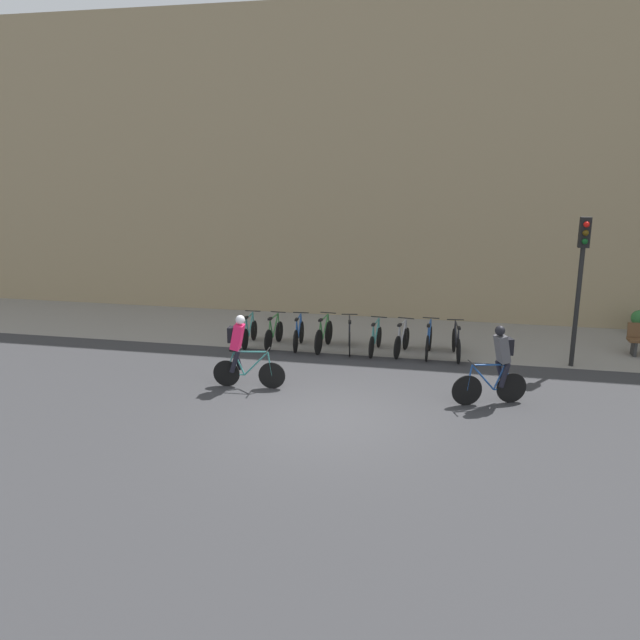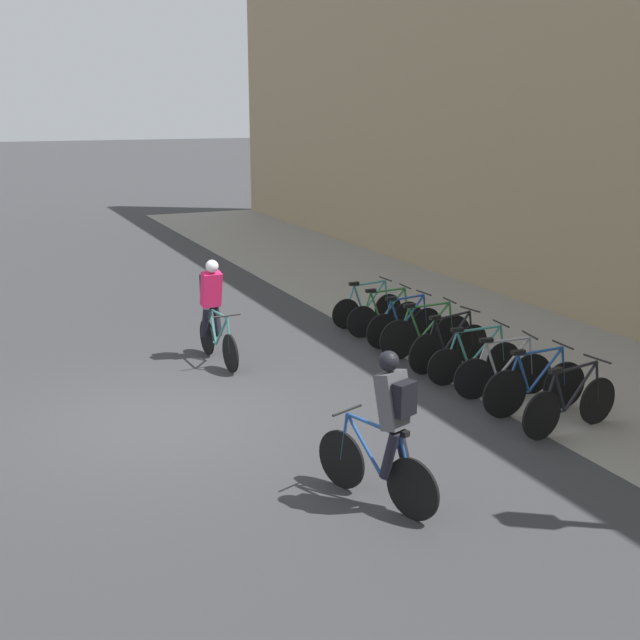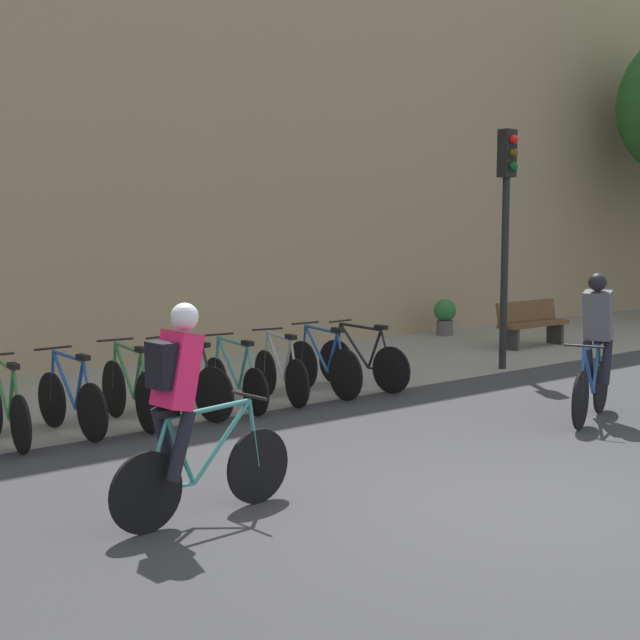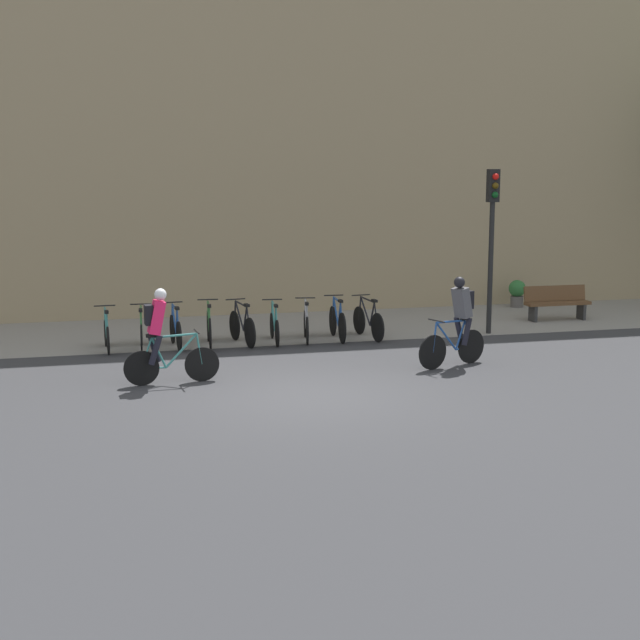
% 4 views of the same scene
% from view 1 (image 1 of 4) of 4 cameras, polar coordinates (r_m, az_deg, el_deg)
% --- Properties ---
extents(ground, '(200.00, 200.00, 0.00)m').
position_cam_1_polar(ground, '(13.17, 0.73, -9.02)').
color(ground, '#333335').
extents(kerb_strip, '(44.00, 4.50, 0.01)m').
position_cam_1_polar(kerb_strip, '(19.47, 4.60, -1.29)').
color(kerb_strip, gray).
rests_on(kerb_strip, ground).
extents(building_facade, '(44.00, 0.60, 10.20)m').
position_cam_1_polar(building_facade, '(21.30, 5.79, 13.90)').
color(building_facade, '#9E8966').
rests_on(building_facade, ground).
extents(cyclist_pink, '(1.74, 0.46, 1.76)m').
position_cam_1_polar(cyclist_pink, '(14.75, -7.28, -2.64)').
color(cyclist_pink, black).
rests_on(cyclist_pink, ground).
extents(cyclist_grey, '(1.63, 0.70, 1.78)m').
position_cam_1_polar(cyclist_grey, '(14.19, 15.99, -3.78)').
color(cyclist_grey, black).
rests_on(cyclist_grey, ground).
extents(parked_bike_0, '(0.46, 1.56, 0.94)m').
position_cam_1_polar(parked_bike_0, '(18.32, -6.46, -1.12)').
color(parked_bike_0, black).
rests_on(parked_bike_0, ground).
extents(parked_bike_1, '(0.46, 1.58, 0.94)m').
position_cam_1_polar(parked_bike_1, '(18.10, -4.24, -1.24)').
color(parked_bike_1, black).
rests_on(parked_bike_1, ground).
extents(parked_bike_2, '(0.46, 1.61, 0.96)m').
position_cam_1_polar(parked_bike_2, '(17.91, -1.97, -1.34)').
color(parked_bike_2, black).
rests_on(parked_bike_2, ground).
extents(parked_bike_3, '(0.46, 1.75, 0.99)m').
position_cam_1_polar(parked_bike_3, '(17.75, 0.35, -1.41)').
color(parked_bike_3, black).
rests_on(parked_bike_3, ground).
extents(parked_bike_4, '(0.47, 1.71, 0.97)m').
position_cam_1_polar(parked_bike_4, '(17.63, 2.71, -1.57)').
color(parked_bike_4, black).
rests_on(parked_bike_4, ground).
extents(parked_bike_5, '(0.46, 1.65, 0.93)m').
position_cam_1_polar(parked_bike_5, '(17.53, 5.09, -1.78)').
color(parked_bike_5, black).
rests_on(parked_bike_5, ground).
extents(parked_bike_6, '(0.46, 1.57, 0.95)m').
position_cam_1_polar(parked_bike_6, '(17.47, 7.49, -1.88)').
color(parked_bike_6, black).
rests_on(parked_bike_6, ground).
extents(parked_bike_7, '(0.46, 1.71, 0.99)m').
position_cam_1_polar(parked_bike_7, '(17.43, 9.92, -1.93)').
color(parked_bike_7, black).
rests_on(parked_bike_7, ground).
extents(parked_bike_8, '(0.46, 1.72, 0.97)m').
position_cam_1_polar(parked_bike_8, '(17.42, 12.35, -2.09)').
color(parked_bike_8, black).
rests_on(parked_bike_8, ground).
extents(traffic_light_pole, '(0.26, 0.30, 3.88)m').
position_cam_1_polar(traffic_light_pole, '(17.10, 22.78, 4.64)').
color(traffic_light_pole, black).
rests_on(traffic_light_pole, ground).
extents(potted_plant, '(0.48, 0.48, 0.78)m').
position_cam_1_polar(potted_plant, '(21.59, 27.13, -0.10)').
color(potted_plant, '#56514C').
rests_on(potted_plant, ground).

